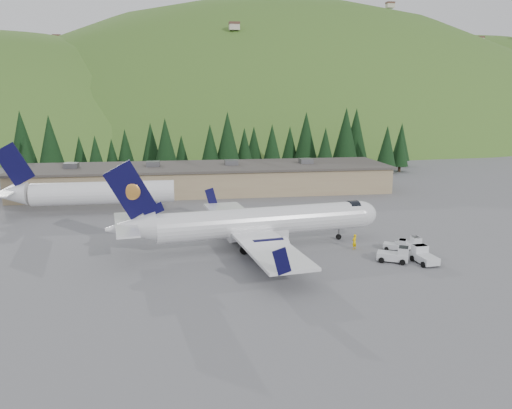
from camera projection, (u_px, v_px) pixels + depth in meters
The scene contains 11 objects.
ground at pixel (263, 246), 61.81m from camera, with size 600.00×600.00×0.00m, color #5A5A5F.
airliner at pixel (256, 223), 60.90m from camera, with size 34.12×32.13×11.32m.
second_airliner at pixel (85, 193), 78.69m from camera, with size 27.50×11.00×10.05m.
baggage_tug_a at pixel (410, 244), 60.39m from camera, with size 2.97×1.89×1.54m.
baggage_tug_b at pixel (397, 245), 60.01m from camera, with size 2.92×2.51×1.40m.
baggage_tug_c at pixel (423, 256), 55.45m from camera, with size 2.28×3.51×1.80m.
terminal_building at pixel (206, 178), 97.24m from camera, with size 71.00×17.00×6.10m.
baggage_tug_d at pixel (396, 255), 55.71m from camera, with size 3.78×3.15×1.80m.
ramp_worker at pixel (354, 242), 60.37m from camera, with size 0.68×0.45×1.87m, color #FCC600.
tree_line at pixel (201, 143), 118.04m from camera, with size 112.13×17.31×14.40m.
hills at pixel (295, 276), 287.53m from camera, with size 614.00×330.00×300.00m.
Camera 1 is at (-9.87, -58.52, 18.06)m, focal length 35.00 mm.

